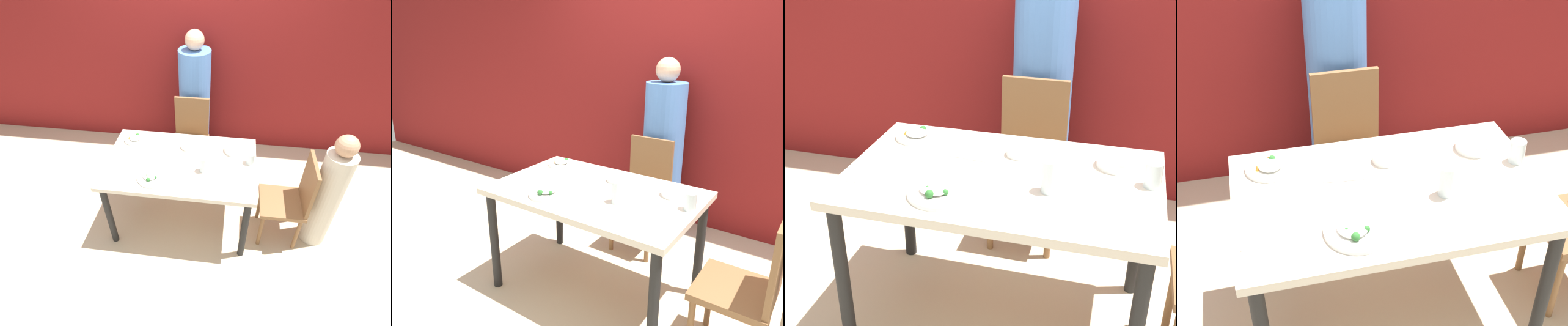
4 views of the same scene
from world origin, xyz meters
The scene contains 12 objects.
ground_plane centered at (0.00, 0.00, 0.00)m, with size 10.00×10.00×0.00m, color beige.
dining_table centered at (0.00, 0.00, 0.68)m, with size 1.33×0.84×0.77m.
chair_adult_spot centered at (-0.02, 0.76, 0.50)m, with size 0.40×0.40×0.92m.
person_adult centered at (-0.02, 1.11, 0.71)m, with size 0.35×0.35×1.56m.
bowl_curry centered at (0.46, 0.21, 0.80)m, with size 0.17×0.17×0.05m.
plate_rice_adult centered at (-0.20, -0.23, 0.79)m, with size 0.27×0.27×0.05m.
plate_rice_child centered at (-0.49, 0.27, 0.79)m, with size 0.22×0.22×0.05m.
bowl_rice_small centered at (0.03, 0.20, 0.79)m, with size 0.11×0.11×0.04m.
glass_water_tall centered at (0.61, 0.06, 0.82)m, with size 0.07×0.07×0.11m.
glass_water_short centered at (0.21, -0.09, 0.84)m, with size 0.07×0.07×0.14m.
napkin_folded centered at (-0.57, -0.17, 0.77)m, with size 0.14×0.14×0.01m.
fork_steel centered at (-0.18, 0.11, 0.77)m, with size 0.18×0.04×0.01m.
Camera 3 is at (0.46, -1.99, 1.85)m, focal length 50.00 mm.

